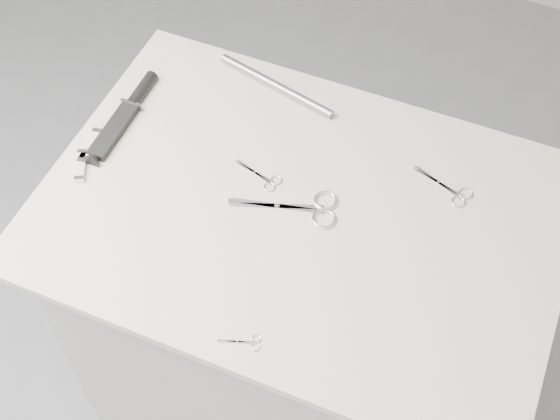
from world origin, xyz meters
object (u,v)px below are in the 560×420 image
at_px(plinth, 297,325).
at_px(embroidery_scissors_b, 264,178).
at_px(tiny_scissors, 246,342).
at_px(sheathed_knife, 127,111).
at_px(large_shears, 308,208).
at_px(embroidery_scissors_a, 452,191).
at_px(pocket_knife_b, 81,166).
at_px(metal_rail, 276,86).
at_px(pocket_knife_a, 90,146).

bearing_deg(plinth, embroidery_scissors_b, 155.24).
height_order(tiny_scissors, sheathed_knife, sheathed_knife).
xyz_separation_m(large_shears, tiny_scissors, (0.01, -0.30, -0.00)).
bearing_deg(plinth, embroidery_scissors_a, 32.09).
distance_m(large_shears, sheathed_knife, 0.45).
relative_size(plinth, sheathed_knife, 3.59).
bearing_deg(plinth, tiny_scissors, -86.82).
height_order(large_shears, tiny_scissors, large_shears).
distance_m(plinth, sheathed_knife, 0.65).
relative_size(plinth, pocket_knife_b, 11.64).
bearing_deg(sheathed_knife, tiny_scissors, -131.40).
height_order(sheathed_knife, metal_rail, sheathed_knife).
relative_size(plinth, large_shears, 4.31).
distance_m(pocket_knife_a, pocket_knife_b, 0.05).
distance_m(large_shears, embroidery_scissors_a, 0.29).
distance_m(embroidery_scissors_a, tiny_scissors, 0.51).
bearing_deg(metal_rail, tiny_scissors, -71.83).
distance_m(large_shears, pocket_knife_a, 0.47).
xyz_separation_m(embroidery_scissors_b, sheathed_knife, (-0.33, 0.05, 0.01)).
xyz_separation_m(plinth, metal_rail, (-0.17, 0.28, 0.48)).
xyz_separation_m(plinth, large_shears, (0.01, 0.01, 0.47)).
bearing_deg(embroidery_scissors_b, plinth, -9.25).
height_order(plinth, embroidery_scissors_a, embroidery_scissors_a).
relative_size(embroidery_scissors_b, pocket_knife_a, 1.11).
bearing_deg(pocket_knife_b, pocket_knife_a, -15.37).
relative_size(large_shears, sheathed_knife, 0.83).
height_order(sheathed_knife, pocket_knife_a, sheathed_knife).
relative_size(large_shears, embroidery_scissors_a, 1.64).
bearing_deg(metal_rail, sheathed_knife, -143.56).
distance_m(embroidery_scissors_a, embroidery_scissors_b, 0.37).
bearing_deg(metal_rail, pocket_knife_b, -127.76).
height_order(tiny_scissors, pocket_knife_a, pocket_knife_a).
distance_m(embroidery_scissors_a, metal_rail, 0.44).
relative_size(embroidery_scissors_a, metal_rail, 0.44).
height_order(tiny_scissors, pocket_knife_b, pocket_knife_b).
relative_size(embroidery_scissors_b, metal_rail, 0.36).
relative_size(plinth, tiny_scissors, 12.27).
bearing_deg(sheathed_knife, pocket_knife_b, 174.23).
distance_m(plinth, large_shears, 0.47).
distance_m(plinth, metal_rail, 0.58).
relative_size(embroidery_scissors_a, embroidery_scissors_b, 1.21).
xyz_separation_m(embroidery_scissors_a, metal_rail, (-0.43, 0.12, 0.01)).
bearing_deg(embroidery_scissors_a, pocket_knife_a, -146.92).
bearing_deg(embroidery_scissors_a, pocket_knife_b, -142.93).
xyz_separation_m(large_shears, embroidery_scissors_a, (0.24, 0.15, -0.00)).
height_order(plinth, tiny_scissors, tiny_scissors).
xyz_separation_m(embroidery_scissors_a, pocket_knife_b, (-0.70, -0.23, 0.00)).
bearing_deg(tiny_scissors, sheathed_knife, 119.93).
bearing_deg(metal_rail, embroidery_scissors_b, -72.36).
bearing_deg(tiny_scissors, pocket_knife_a, 130.49).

